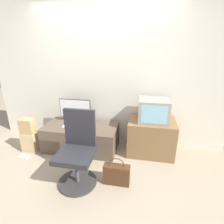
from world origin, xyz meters
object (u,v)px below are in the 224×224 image
(keyboard, at_px, (72,127))
(cardboard_box_lower, at_px, (30,142))
(main_monitor, at_px, (75,111))
(handbag, at_px, (117,174))
(crt_tv, at_px, (154,110))
(book, at_px, (24,157))
(mouse, at_px, (84,127))
(office_chair, at_px, (77,153))

(keyboard, height_order, cardboard_box_lower, keyboard)
(main_monitor, xyz_separation_m, handbag, (0.94, -0.95, -0.52))
(main_monitor, height_order, keyboard, main_monitor)
(cardboard_box_lower, bearing_deg, crt_tv, 9.24)
(keyboard, distance_m, cardboard_box_lower, 0.81)
(main_monitor, xyz_separation_m, book, (-0.71, -0.65, -0.65))
(mouse, height_order, office_chair, office_chair)
(keyboard, bearing_deg, cardboard_box_lower, -167.11)
(mouse, bearing_deg, keyboard, -172.39)
(office_chair, relative_size, cardboard_box_lower, 2.87)
(cardboard_box_lower, relative_size, handbag, 0.87)
(main_monitor, relative_size, office_chair, 0.59)
(mouse, bearing_deg, book, -156.35)
(keyboard, bearing_deg, crt_tv, 7.25)
(mouse, relative_size, cardboard_box_lower, 0.17)
(crt_tv, xyz_separation_m, office_chair, (-0.99, -0.90, -0.36))
(cardboard_box_lower, xyz_separation_m, handbag, (1.65, -0.52, -0.03))
(book, bearing_deg, cardboard_box_lower, 90.02)
(mouse, bearing_deg, main_monitor, 135.65)
(office_chair, bearing_deg, main_monitor, 112.84)
(office_chair, distance_m, handbag, 0.60)
(crt_tv, bearing_deg, mouse, -172.82)
(main_monitor, distance_m, cardboard_box_lower, 0.97)
(keyboard, relative_size, crt_tv, 0.69)
(keyboard, xyz_separation_m, crt_tv, (1.38, 0.18, 0.33))
(main_monitor, height_order, mouse, main_monitor)
(handbag, xyz_separation_m, book, (-1.65, 0.30, -0.13))
(keyboard, height_order, office_chair, office_chair)
(crt_tv, bearing_deg, office_chair, -137.75)
(office_chair, bearing_deg, handbag, 3.74)
(keyboard, bearing_deg, book, -152.28)
(crt_tv, xyz_separation_m, book, (-2.12, -0.56, -0.78))
(main_monitor, bearing_deg, cardboard_box_lower, -148.58)
(keyboard, xyz_separation_m, handbag, (0.91, -0.69, -0.31))
(main_monitor, xyz_separation_m, crt_tv, (1.41, -0.09, 0.13))
(crt_tv, bearing_deg, handbag, -118.27)
(crt_tv, height_order, office_chair, office_chair)
(keyboard, bearing_deg, mouse, 7.61)
(main_monitor, bearing_deg, handbag, -45.41)
(office_chair, relative_size, book, 5.55)
(handbag, relative_size, book, 2.21)
(cardboard_box_lower, xyz_separation_m, book, (0.00, -0.22, -0.16))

